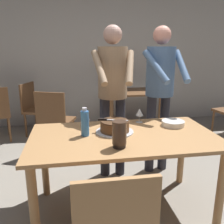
% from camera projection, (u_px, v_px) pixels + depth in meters
% --- Properties ---
extents(ground_plane, '(14.00, 14.00, 0.00)m').
position_uv_depth(ground_plane, '(123.00, 209.00, 2.32)').
color(ground_plane, gray).
extents(back_wall, '(10.00, 0.12, 2.70)m').
position_uv_depth(back_wall, '(93.00, 54.00, 4.67)').
color(back_wall, beige).
rests_on(back_wall, ground_plane).
extents(main_dining_table, '(1.63, 0.89, 0.75)m').
position_uv_depth(main_dining_table, '(124.00, 146.00, 2.15)').
color(main_dining_table, tan).
rests_on(main_dining_table, ground_plane).
extents(cake_on_platter, '(0.34, 0.34, 0.11)m').
position_uv_depth(cake_on_platter, '(115.00, 127.00, 2.18)').
color(cake_on_platter, silver).
rests_on(cake_on_platter, main_dining_table).
extents(cake_knife, '(0.26, 0.10, 0.02)m').
position_uv_depth(cake_knife, '(107.00, 120.00, 2.17)').
color(cake_knife, silver).
rests_on(cake_knife, cake_on_platter).
extents(plate_stack, '(0.22, 0.22, 0.05)m').
position_uv_depth(plate_stack, '(173.00, 123.00, 2.37)').
color(plate_stack, white).
rests_on(plate_stack, main_dining_table).
extents(wine_glass_near, '(0.08, 0.08, 0.14)m').
position_uv_depth(wine_glass_near, '(86.00, 117.00, 2.30)').
color(wine_glass_near, silver).
rests_on(wine_glass_near, main_dining_table).
extents(wine_glass_far, '(0.08, 0.08, 0.14)m').
position_uv_depth(wine_glass_far, '(139.00, 113.00, 2.45)').
color(wine_glass_far, silver).
rests_on(wine_glass_far, main_dining_table).
extents(water_bottle, '(0.07, 0.07, 0.25)m').
position_uv_depth(water_bottle, '(85.00, 123.00, 2.08)').
color(water_bottle, '#387AC6').
rests_on(water_bottle, main_dining_table).
extents(hurricane_lamp, '(0.11, 0.11, 0.21)m').
position_uv_depth(hurricane_lamp, '(119.00, 134.00, 1.84)').
color(hurricane_lamp, black).
rests_on(hurricane_lamp, main_dining_table).
extents(person_cutting_cake, '(0.47, 0.56, 1.72)m').
position_uv_depth(person_cutting_cake, '(113.00, 86.00, 2.66)').
color(person_cutting_cake, '#2D2D38').
rests_on(person_cutting_cake, ground_plane).
extents(person_standing_beside, '(0.46, 0.57, 1.72)m').
position_uv_depth(person_standing_beside, '(160.00, 85.00, 2.78)').
color(person_standing_beside, '#2D2D38').
rests_on(person_standing_beside, ground_plane).
extents(background_table, '(1.00, 0.70, 0.74)m').
position_uv_depth(background_table, '(133.00, 100.00, 4.30)').
color(background_table, brown).
rests_on(background_table, ground_plane).
extents(background_chair_1, '(0.57, 0.57, 0.90)m').
position_uv_depth(background_chair_1, '(55.00, 118.00, 3.51)').
color(background_chair_1, brown).
rests_on(background_chair_1, ground_plane).
extents(background_chair_2, '(0.56, 0.56, 0.90)m').
position_uv_depth(background_chair_2, '(35.00, 107.00, 4.17)').
color(background_chair_2, brown).
rests_on(background_chair_2, ground_plane).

